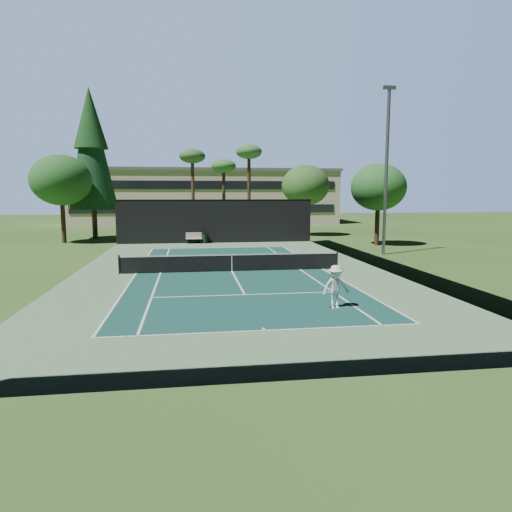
{
  "coord_description": "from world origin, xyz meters",
  "views": [
    {
      "loc": [
        -2.38,
        -26.33,
        4.5
      ],
      "look_at": [
        1.0,
        -3.0,
        1.3
      ],
      "focal_mm": 32.0,
      "sensor_mm": 36.0,
      "label": 1
    }
  ],
  "objects_px": {
    "trash_bin": "(204,238)",
    "tennis_net": "(232,262)",
    "tennis_ball_c": "(211,263)",
    "tennis_ball_a": "(126,337)",
    "park_bench": "(194,238)",
    "player": "(336,287)",
    "tennis_ball_b": "(206,261)",
    "tennis_ball_d": "(143,262)"
  },
  "relations": [
    {
      "from": "trash_bin",
      "to": "tennis_net",
      "type": "bearing_deg",
      "value": -86.02
    },
    {
      "from": "tennis_net",
      "to": "tennis_ball_c",
      "type": "bearing_deg",
      "value": 108.55
    },
    {
      "from": "tennis_ball_a",
      "to": "trash_bin",
      "type": "bearing_deg",
      "value": 83.05
    },
    {
      "from": "tennis_net",
      "to": "park_bench",
      "type": "bearing_deg",
      "value": 97.4
    },
    {
      "from": "player",
      "to": "trash_bin",
      "type": "height_order",
      "value": "player"
    },
    {
      "from": "trash_bin",
      "to": "tennis_ball_b",
      "type": "bearing_deg",
      "value": -91.38
    },
    {
      "from": "tennis_ball_c",
      "to": "park_bench",
      "type": "height_order",
      "value": "park_bench"
    },
    {
      "from": "tennis_net",
      "to": "tennis_ball_b",
      "type": "bearing_deg",
      "value": 107.91
    },
    {
      "from": "tennis_net",
      "to": "tennis_ball_d",
      "type": "bearing_deg",
      "value": 142.7
    },
    {
      "from": "tennis_ball_b",
      "to": "park_bench",
      "type": "xyz_separation_m",
      "value": [
        -0.68,
        11.52,
        0.51
      ]
    },
    {
      "from": "tennis_net",
      "to": "tennis_ball_a",
      "type": "distance_m",
      "value": 12.75
    },
    {
      "from": "park_bench",
      "to": "trash_bin",
      "type": "relative_size",
      "value": 1.59
    },
    {
      "from": "park_bench",
      "to": "tennis_net",
      "type": "bearing_deg",
      "value": -82.6
    },
    {
      "from": "tennis_ball_c",
      "to": "trash_bin",
      "type": "distance_m",
      "value": 12.55
    },
    {
      "from": "tennis_ball_a",
      "to": "trash_bin",
      "type": "relative_size",
      "value": 0.07
    },
    {
      "from": "tennis_ball_a",
      "to": "tennis_ball_c",
      "type": "xyz_separation_m",
      "value": [
        3.4,
        15.11,
        0.0
      ]
    },
    {
      "from": "park_bench",
      "to": "trash_bin",
      "type": "distance_m",
      "value": 0.96
    },
    {
      "from": "tennis_ball_b",
      "to": "tennis_ball_c",
      "type": "height_order",
      "value": "tennis_ball_b"
    },
    {
      "from": "tennis_ball_d",
      "to": "trash_bin",
      "type": "relative_size",
      "value": 0.08
    },
    {
      "from": "tennis_net",
      "to": "tennis_ball_b",
      "type": "relative_size",
      "value": 183.92
    },
    {
      "from": "trash_bin",
      "to": "player",
      "type": "bearing_deg",
      "value": -80.06
    },
    {
      "from": "tennis_ball_c",
      "to": "trash_bin",
      "type": "bearing_deg",
      "value": 90.12
    },
    {
      "from": "player",
      "to": "tennis_ball_a",
      "type": "xyz_separation_m",
      "value": [
        -7.75,
        -2.67,
        -0.84
      ]
    },
    {
      "from": "tennis_net",
      "to": "trash_bin",
      "type": "relative_size",
      "value": 13.65
    },
    {
      "from": "tennis_ball_b",
      "to": "park_bench",
      "type": "height_order",
      "value": "park_bench"
    },
    {
      "from": "tennis_net",
      "to": "trash_bin",
      "type": "height_order",
      "value": "tennis_net"
    },
    {
      "from": "tennis_net",
      "to": "tennis_ball_c",
      "type": "relative_size",
      "value": 190.08
    },
    {
      "from": "player",
      "to": "tennis_ball_c",
      "type": "bearing_deg",
      "value": 101.36
    },
    {
      "from": "tennis_ball_a",
      "to": "tennis_ball_d",
      "type": "xyz_separation_m",
      "value": [
        -1.04,
        16.13,
        0.01
      ]
    },
    {
      "from": "tennis_ball_c",
      "to": "park_bench",
      "type": "distance_m",
      "value": 12.62
    },
    {
      "from": "player",
      "to": "trash_bin",
      "type": "xyz_separation_m",
      "value": [
        -4.38,
        24.99,
        -0.39
      ]
    },
    {
      "from": "player",
      "to": "park_bench",
      "type": "distance_m",
      "value": 25.58
    },
    {
      "from": "tennis_ball_a",
      "to": "park_bench",
      "type": "xyz_separation_m",
      "value": [
        2.42,
        27.69,
        0.52
      ]
    },
    {
      "from": "tennis_ball_d",
      "to": "tennis_ball_a",
      "type": "bearing_deg",
      "value": -86.29
    },
    {
      "from": "tennis_net",
      "to": "tennis_ball_c",
      "type": "height_order",
      "value": "tennis_net"
    },
    {
      "from": "player",
      "to": "tennis_ball_d",
      "type": "xyz_separation_m",
      "value": [
        -8.8,
        13.46,
        -0.83
      ]
    },
    {
      "from": "tennis_net",
      "to": "tennis_ball_a",
      "type": "bearing_deg",
      "value": -110.52
    },
    {
      "from": "park_bench",
      "to": "trash_bin",
      "type": "xyz_separation_m",
      "value": [
        0.95,
        -0.03,
        -0.07
      ]
    },
    {
      "from": "player",
      "to": "park_bench",
      "type": "height_order",
      "value": "player"
    },
    {
      "from": "player",
      "to": "tennis_ball_b",
      "type": "height_order",
      "value": "player"
    },
    {
      "from": "player",
      "to": "trash_bin",
      "type": "relative_size",
      "value": 1.83
    },
    {
      "from": "tennis_ball_a",
      "to": "tennis_ball_c",
      "type": "height_order",
      "value": "tennis_ball_c"
    }
  ]
}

